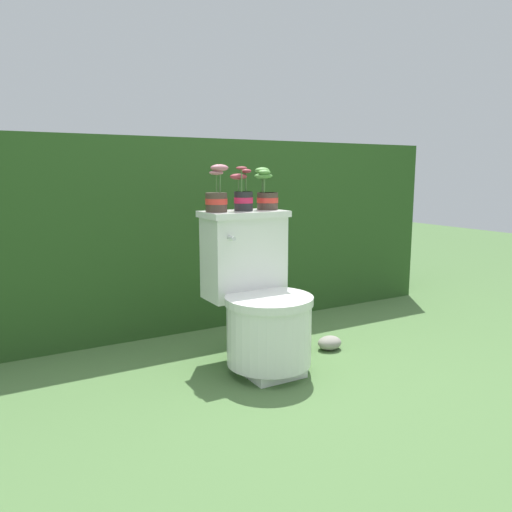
% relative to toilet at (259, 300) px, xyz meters
% --- Properties ---
extents(ground_plane, '(12.00, 12.00, 0.00)m').
position_rel_toilet_xyz_m(ground_plane, '(0.09, -0.12, -0.33)').
color(ground_plane, '#4C703D').
extents(hedge_backdrop, '(3.24, 0.69, 1.12)m').
position_rel_toilet_xyz_m(hedge_backdrop, '(0.09, 1.00, 0.23)').
color(hedge_backdrop, '#284C1E').
rests_on(hedge_backdrop, ground).
extents(toilet, '(0.41, 0.56, 0.74)m').
position_rel_toilet_xyz_m(toilet, '(0.00, 0.00, 0.00)').
color(toilet, white).
rests_on(toilet, ground).
extents(potted_plant_left, '(0.12, 0.11, 0.22)m').
position_rel_toilet_xyz_m(potted_plant_left, '(-0.14, 0.15, 0.49)').
color(potted_plant_left, '#47382D').
rests_on(potted_plant_left, toilet).
extents(potted_plant_midleft, '(0.12, 0.10, 0.21)m').
position_rel_toilet_xyz_m(potted_plant_midleft, '(0.00, 0.15, 0.49)').
color(potted_plant_midleft, '#262628').
rests_on(potted_plant_midleft, toilet).
extents(potted_plant_middle, '(0.13, 0.11, 0.21)m').
position_rel_toilet_xyz_m(potted_plant_middle, '(0.14, 0.16, 0.49)').
color(potted_plant_middle, '#47382D').
rests_on(potted_plant_middle, toilet).
extents(garden_stone, '(0.13, 0.11, 0.07)m').
position_rel_toilet_xyz_m(garden_stone, '(0.44, 0.01, -0.29)').
color(garden_stone, gray).
rests_on(garden_stone, ground).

